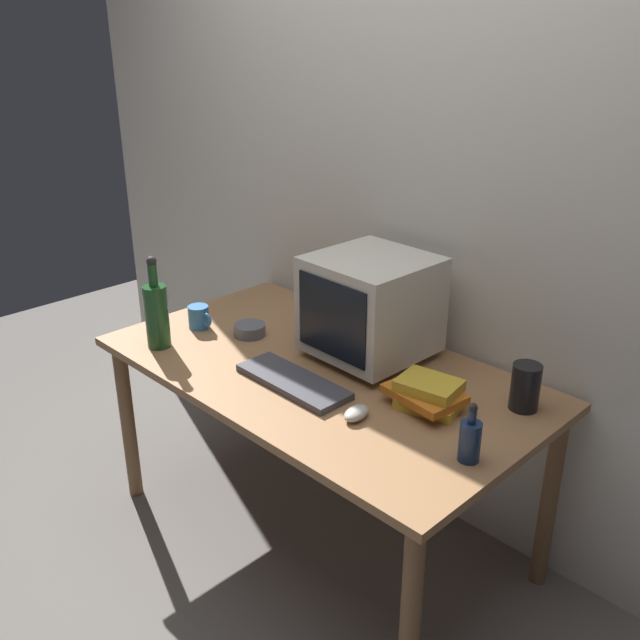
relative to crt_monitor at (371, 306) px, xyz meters
name	(u,v)px	position (x,y,z in m)	size (l,w,h in m)	color
ground_plane	(320,532)	(-0.06, -0.19, -0.91)	(6.00, 6.00, 0.00)	slate
back_wall	(417,193)	(-0.06, 0.30, 0.34)	(4.00, 0.08, 2.50)	silver
desk	(320,387)	(-0.06, -0.19, -0.27)	(1.56, 0.87, 0.72)	#9E7047
crt_monitor	(371,306)	(0.00, 0.00, 0.00)	(0.39, 0.40, 0.37)	beige
keyboard	(293,382)	(-0.03, -0.34, -0.18)	(0.42, 0.15, 0.02)	#3F3F47
computer_mouse	(356,413)	(0.26, -0.35, -0.17)	(0.06, 0.10, 0.04)	beige
bottle_tall	(157,313)	(-0.60, -0.49, -0.06)	(0.09, 0.09, 0.35)	#1E4C23
bottle_short	(470,439)	(0.62, -0.29, -0.13)	(0.06, 0.06, 0.18)	navy
book_stack	(428,394)	(0.36, -0.14, -0.15)	(0.25, 0.21, 0.09)	gold
mug	(199,317)	(-0.63, -0.28, -0.15)	(0.12, 0.08, 0.09)	#3370B2
cd_spindle	(251,329)	(-0.44, -0.18, -0.17)	(0.12, 0.12, 0.04)	#595B66
metal_canister	(525,387)	(0.58, 0.07, -0.12)	(0.09, 0.09, 0.15)	black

